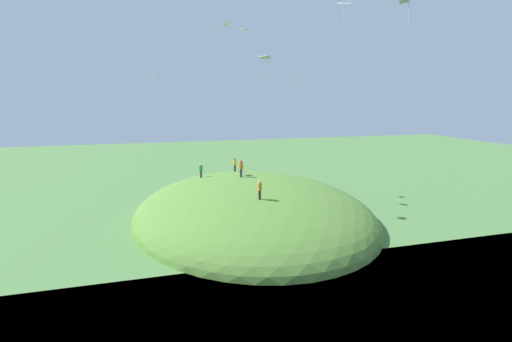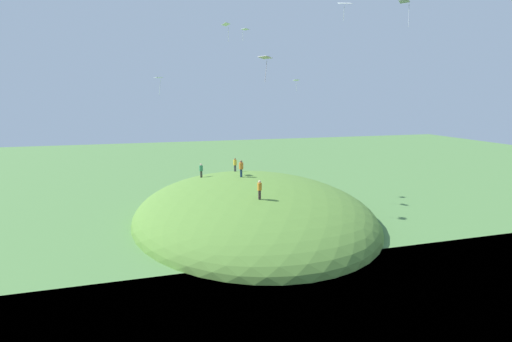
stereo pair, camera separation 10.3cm
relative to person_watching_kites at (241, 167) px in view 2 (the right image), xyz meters
The scene contains 13 objects.
ground_plane 12.10m from the person_watching_kites, 162.58° to the right, with size 160.00×160.00×0.00m, color #4E7B3F.
grass_hill 5.43m from the person_watching_kites, 156.85° to the right, with size 30.34×24.59×7.91m, color #558233.
person_watching_kites is the anchor object (origin of this frame).
person_on_hilltop 5.20m from the person_watching_kites, 48.95° to the left, with size 0.48×0.48×1.59m.
person_near_shore 8.07m from the person_watching_kites, behind, with size 0.46×0.46×1.70m.
person_walking_path 5.36m from the person_watching_kites, ahead, with size 0.59×0.59×1.66m.
kite_0 14.08m from the person_watching_kites, 54.41° to the right, with size 0.60×0.79×1.48m.
kite_1 15.44m from the person_watching_kites, behind, with size 1.13×1.00×1.80m.
kite_3 18.64m from the person_watching_kites, 127.42° to the right, with size 1.03×1.32×1.65m.
kite_4 21.36m from the person_watching_kites, 140.22° to the right, with size 0.89×0.83×2.01m.
kite_6 13.28m from the person_watching_kites, 58.97° to the left, with size 1.23×1.02×1.87m.
kite_7 15.96m from the person_watching_kites, 18.98° to the right, with size 1.08×0.96×1.31m.
kite_8 14.55m from the person_watching_kites, 55.68° to the left, with size 0.99×1.00×1.82m.
Camera 2 is at (-27.90, 12.38, 12.33)m, focal length 26.16 mm.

